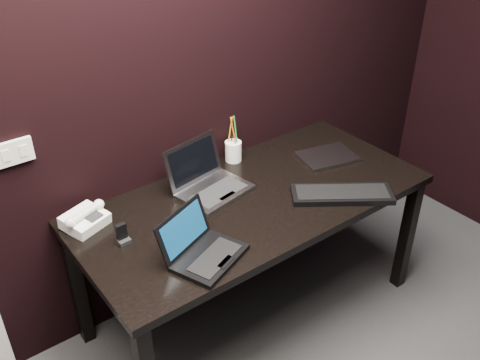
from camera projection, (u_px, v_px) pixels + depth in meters
wall_back at (146, 74)px, 2.36m from camera, size 4.00×0.00×4.00m
wall_switch at (14, 152)px, 2.13m from camera, size 0.15×0.02×0.10m
desk at (253, 210)px, 2.58m from camera, size 1.70×0.80×0.74m
netbook at (202, 249)px, 2.15m from camera, size 0.37×0.35×0.19m
silver_laptop at (209, 183)px, 2.56m from camera, size 0.38×0.35×0.23m
ext_keyboard at (342, 194)px, 2.54m from camera, size 0.48×0.41×0.03m
closed_laptop at (327, 157)px, 2.85m from camera, size 0.33×0.27×0.02m
desk_phone at (85, 219)px, 2.33m from camera, size 0.22×0.20×0.10m
mobile_phone at (123, 236)px, 2.24m from camera, size 0.05×0.05×0.09m
pen_cup at (233, 150)px, 2.81m from camera, size 0.09×0.09×0.26m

